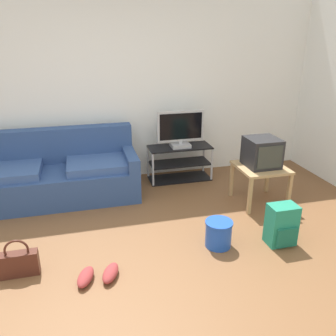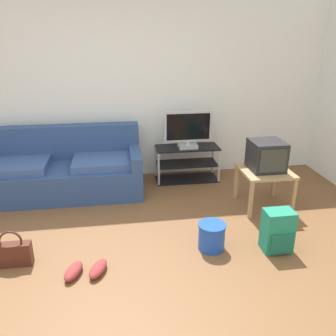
# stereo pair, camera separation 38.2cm
# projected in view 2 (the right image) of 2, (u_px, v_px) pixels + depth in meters

# --- Properties ---
(ground_plane) EXTENTS (9.00, 9.80, 0.02)m
(ground_plane) POSITION_uv_depth(u_px,v_px,m) (126.00, 279.00, 3.07)
(ground_plane) COLOR brown
(wall_back) EXTENTS (9.00, 0.10, 2.70)m
(wall_back) POSITION_uv_depth(u_px,v_px,m) (115.00, 84.00, 4.83)
(wall_back) COLOR white
(wall_back) RESTS_ON ground_plane
(couch) EXTENTS (2.05, 0.85, 0.85)m
(couch) POSITION_uv_depth(u_px,v_px,m) (63.00, 170.00, 4.61)
(couch) COLOR navy
(couch) RESTS_ON ground_plane
(tv_stand) EXTENTS (0.89, 0.38, 0.50)m
(tv_stand) POSITION_uv_depth(u_px,v_px,m) (187.00, 163.00, 5.03)
(tv_stand) COLOR black
(tv_stand) RESTS_ON ground_plane
(flat_tv) EXTENTS (0.66, 0.22, 0.52)m
(flat_tv) POSITION_uv_depth(u_px,v_px,m) (188.00, 130.00, 4.83)
(flat_tv) COLOR #B2B2B7
(flat_tv) RESTS_ON tv_stand
(side_table) EXTENTS (0.58, 0.58, 0.49)m
(side_table) POSITION_uv_depth(u_px,v_px,m) (265.00, 175.00, 4.18)
(side_table) COLOR tan
(side_table) RESTS_ON ground_plane
(crt_tv) EXTENTS (0.38, 0.39, 0.35)m
(crt_tv) POSITION_uv_depth(u_px,v_px,m) (266.00, 156.00, 4.11)
(crt_tv) COLOR #232326
(crt_tv) RESTS_ON side_table
(backpack) EXTENTS (0.28, 0.27, 0.43)m
(backpack) POSITION_uv_depth(u_px,v_px,m) (278.00, 231.00, 3.40)
(backpack) COLOR #238466
(backpack) RESTS_ON ground_plane
(handbag) EXTENTS (0.34, 0.11, 0.36)m
(handbag) POSITION_uv_depth(u_px,v_px,m) (13.00, 253.00, 3.20)
(handbag) COLOR #4C2319
(handbag) RESTS_ON ground_plane
(cleaning_bucket) EXTENTS (0.28, 0.28, 0.27)m
(cleaning_bucket) POSITION_uv_depth(u_px,v_px,m) (212.00, 235.00, 3.44)
(cleaning_bucket) COLOR blue
(cleaning_bucket) RESTS_ON ground_plane
(sneakers_pair) EXTENTS (0.43, 0.30, 0.09)m
(sneakers_pair) POSITION_uv_depth(u_px,v_px,m) (86.00, 270.00, 3.10)
(sneakers_pair) COLOR #993333
(sneakers_pair) RESTS_ON ground_plane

